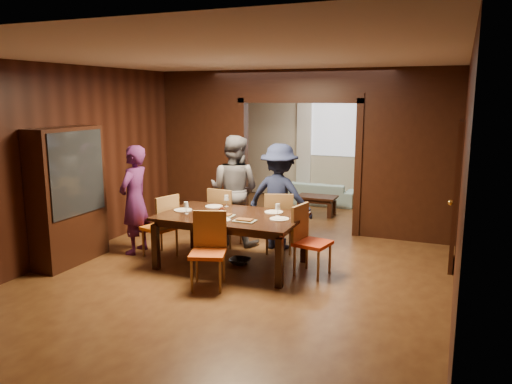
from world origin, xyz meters
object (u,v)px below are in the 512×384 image
at_px(chair_near, 208,251).
at_px(hutch, 68,196).
at_px(person_grey, 234,190).
at_px(person_purple, 135,200).
at_px(coffee_table, 317,205).
at_px(chair_far_r, 279,222).
at_px(sofa, 318,193).
at_px(chair_right, 313,241).
at_px(dining_table, 231,240).
at_px(chair_left, 160,226).
at_px(chair_far_l, 226,216).
at_px(person_navy, 279,197).

bearing_deg(chair_near, hutch, 158.77).
bearing_deg(person_grey, person_purple, 41.05).
height_order(person_purple, coffee_table, person_purple).
bearing_deg(hutch, coffee_table, 59.03).
height_order(coffee_table, hutch, hutch).
bearing_deg(chair_near, chair_far_r, 61.09).
distance_m(sofa, chair_right, 4.67).
height_order(sofa, hutch, hutch).
bearing_deg(person_grey, dining_table, 113.34).
distance_m(dining_table, chair_right, 1.20).
xyz_separation_m(chair_left, chair_far_l, (0.69, 0.92, 0.00)).
relative_size(sofa, coffee_table, 2.14).
relative_size(person_purple, chair_left, 1.75).
bearing_deg(person_grey, chair_near, 105.62).
relative_size(person_navy, chair_right, 1.75).
xyz_separation_m(dining_table, chair_right, (1.19, 0.07, 0.10)).
relative_size(chair_far_l, chair_near, 1.00).
relative_size(dining_table, chair_right, 2.08).
xyz_separation_m(person_navy, dining_table, (-0.35, -1.07, -0.47)).
distance_m(person_grey, hutch, 2.57).
bearing_deg(chair_far_l, chair_far_r, -175.66).
bearing_deg(person_purple, chair_near, 60.67).
distance_m(dining_table, coffee_table, 3.54).
bearing_deg(coffee_table, dining_table, -94.92).
distance_m(sofa, hutch, 5.87).
height_order(chair_left, chair_far_r, same).
bearing_deg(coffee_table, chair_far_r, -87.67).
height_order(coffee_table, chair_near, chair_near).
distance_m(chair_left, hutch, 1.39).
bearing_deg(person_purple, chair_far_r, 110.82).
xyz_separation_m(person_grey, person_navy, (0.79, 0.03, -0.06)).
bearing_deg(dining_table, chair_near, -84.84).
height_order(chair_right, chair_far_l, same).
bearing_deg(chair_left, hutch, -38.76).
height_order(person_grey, chair_left, person_grey).
distance_m(person_purple, chair_far_r, 2.28).
height_order(chair_near, hutch, hutch).
bearing_deg(dining_table, chair_far_l, 120.06).
xyz_separation_m(person_navy, chair_near, (-0.27, -1.95, -0.36)).
height_order(dining_table, chair_far_r, chair_far_r).
xyz_separation_m(person_navy, chair_right, (0.84, -0.99, -0.36)).
height_order(person_grey, chair_far_l, person_grey).
bearing_deg(chair_far_r, person_purple, 4.81).
distance_m(chair_left, chair_right, 2.40).
height_order(chair_left, chair_far_l, same).
distance_m(person_purple, chair_left, 0.58).
bearing_deg(chair_right, person_grey, 70.43).
relative_size(sofa, chair_left, 1.76).
height_order(person_navy, chair_far_l, person_navy).
xyz_separation_m(dining_table, chair_near, (0.08, -0.88, 0.10)).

